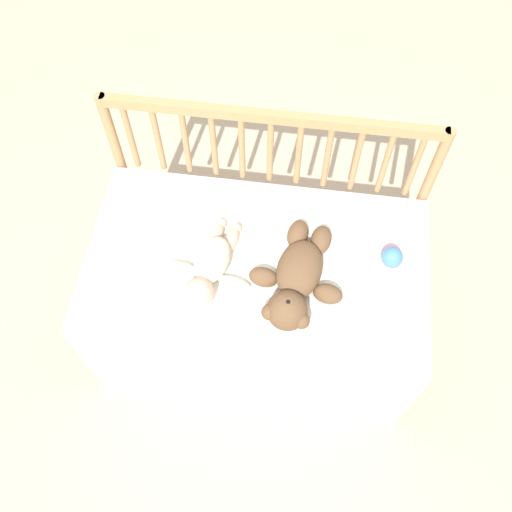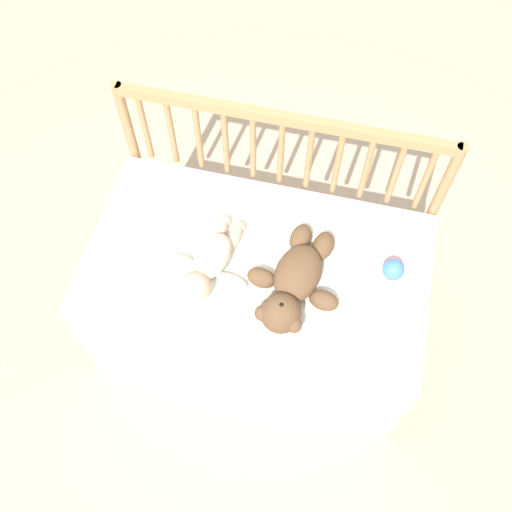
% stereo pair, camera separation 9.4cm
% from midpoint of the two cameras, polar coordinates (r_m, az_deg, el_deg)
% --- Properties ---
extents(ground_plane, '(12.00, 12.00, 0.00)m').
position_cam_midpoint_polar(ground_plane, '(2.36, -1.10, -6.77)').
color(ground_plane, '#C6B293').
extents(crib_mattress, '(1.15, 0.66, 0.52)m').
position_cam_midpoint_polar(crib_mattress, '(2.13, -1.22, -4.05)').
color(crib_mattress, '#EDB7C6').
rests_on(crib_mattress, ground_plane).
extents(crib_rail, '(1.15, 0.04, 0.85)m').
position_cam_midpoint_polar(crib_rail, '(2.02, 0.05, 9.21)').
color(crib_rail, tan).
rests_on(crib_rail, ground_plane).
extents(blanket, '(0.76, 0.50, 0.01)m').
position_cam_midpoint_polar(blanket, '(1.88, -1.12, -1.69)').
color(blanket, white).
rests_on(blanket, crib_mattress).
extents(teddy_bear, '(0.31, 0.42, 0.13)m').
position_cam_midpoint_polar(teddy_bear, '(1.81, 2.61, -2.42)').
color(teddy_bear, brown).
rests_on(teddy_bear, crib_mattress).
extents(baby, '(0.29, 0.35, 0.10)m').
position_cam_midpoint_polar(baby, '(1.85, -6.04, -1.09)').
color(baby, '#EAEACC').
rests_on(baby, crib_mattress).
extents(toy_ball, '(0.07, 0.07, 0.07)m').
position_cam_midpoint_polar(toy_ball, '(1.91, 12.10, -0.19)').
color(toy_ball, '#4C8CDB').
rests_on(toy_ball, crib_mattress).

